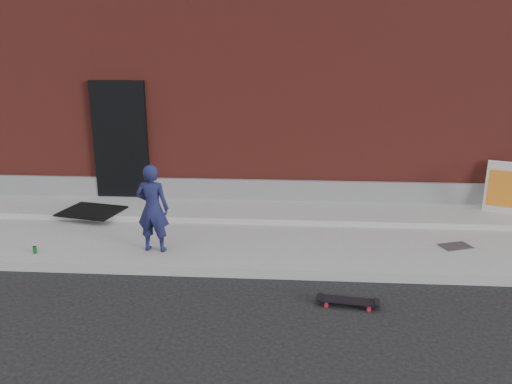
# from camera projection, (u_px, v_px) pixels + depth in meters

# --- Properties ---
(ground) EXTENTS (80.00, 80.00, 0.00)m
(ground) POSITION_uv_depth(u_px,v_px,m) (240.00, 278.00, 6.98)
(ground) COLOR black
(ground) RESTS_ON ground
(sidewalk) EXTENTS (20.00, 3.00, 0.15)m
(sidewalk) POSITION_uv_depth(u_px,v_px,m) (249.00, 235.00, 8.40)
(sidewalk) COLOR gray
(sidewalk) RESTS_ON ground
(apron) EXTENTS (20.00, 1.20, 0.10)m
(apron) POSITION_uv_depth(u_px,v_px,m) (253.00, 211.00, 9.23)
(apron) COLOR gray
(apron) RESTS_ON sidewalk
(building) EXTENTS (20.00, 8.10, 5.00)m
(building) POSITION_uv_depth(u_px,v_px,m) (266.00, 72.00, 12.99)
(building) COLOR maroon
(building) RESTS_ON ground
(child) EXTENTS (0.51, 0.36, 1.34)m
(child) POSITION_uv_depth(u_px,v_px,m) (153.00, 208.00, 7.39)
(child) COLOR #16193F
(child) RESTS_ON sidewalk
(skateboard) EXTENTS (0.77, 0.29, 0.08)m
(skateboard) POSITION_uv_depth(u_px,v_px,m) (348.00, 301.00, 6.22)
(skateboard) COLOR red
(skateboard) RESTS_ON ground
(pizza_sign) EXTENTS (0.73, 0.79, 0.90)m
(pizza_sign) POSITION_uv_depth(u_px,v_px,m) (501.00, 188.00, 8.91)
(pizza_sign) COLOR silver
(pizza_sign) RESTS_ON apron
(soda_can) EXTENTS (0.06, 0.06, 0.11)m
(soda_can) POSITION_uv_depth(u_px,v_px,m) (35.00, 250.00, 7.45)
(soda_can) COLOR #167229
(soda_can) RESTS_ON sidewalk
(doormat) EXTENTS (1.17, 1.02, 0.03)m
(doormat) POSITION_uv_depth(u_px,v_px,m) (92.00, 211.00, 9.02)
(doormat) COLOR black
(doormat) RESTS_ON apron
(utility_plate) EXTENTS (0.54, 0.44, 0.01)m
(utility_plate) POSITION_uv_depth(u_px,v_px,m) (456.00, 246.00, 7.70)
(utility_plate) COLOR #545459
(utility_plate) RESTS_ON sidewalk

